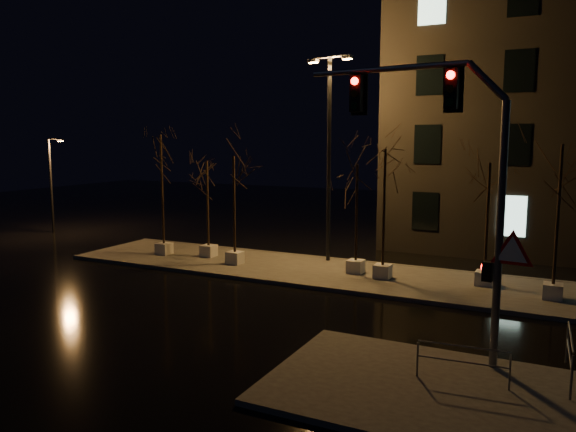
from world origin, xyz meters
The scene contains 15 objects.
ground centered at (0.00, 0.00, 0.00)m, with size 90.00×90.00×0.00m, color black.
median centered at (0.00, 6.00, 0.07)m, with size 22.00×5.00×0.15m, color #45443E.
sidewalk_corner centered at (7.50, -3.50, 0.07)m, with size 7.00×5.00×0.15m, color #45443E.
tree_0 centered at (-7.29, 5.67, 4.68)m, with size 1.80×1.80×5.97m.
tree_1 centered at (-5.03, 6.21, 3.73)m, with size 1.80×1.80×4.72m.
tree_2 centered at (-3.06, 5.43, 3.94)m, with size 1.80×1.80×4.99m.
tree_3 centered at (2.44, 6.19, 3.72)m, with size 1.80×1.80×4.70m.
tree_4 centered at (3.71, 5.84, 4.23)m, with size 1.80×1.80×5.37m.
tree_5 centered at (7.58, 6.48, 3.83)m, with size 1.80×1.80×4.85m.
tree_6 centered at (10.00, 5.59, 4.39)m, with size 1.80×1.80×5.58m.
traffic_signal_mast centered at (7.61, -1.46, 5.08)m, with size 6.10×0.97×7.51m.
streetlight_main centered at (0.45, 7.96, 5.50)m, with size 2.31×0.76×9.27m.
streetlight_far centered at (-18.09, 8.51, 3.18)m, with size 1.14×0.32×5.79m.
guard_rail_a centered at (8.29, -2.95, 0.74)m, with size 2.09×0.21×0.90m.
guard_rail_b centered at (10.50, -1.65, 0.85)m, with size 0.15×2.29×1.09m.
Camera 1 is at (10.17, -15.82, 5.78)m, focal length 35.00 mm.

